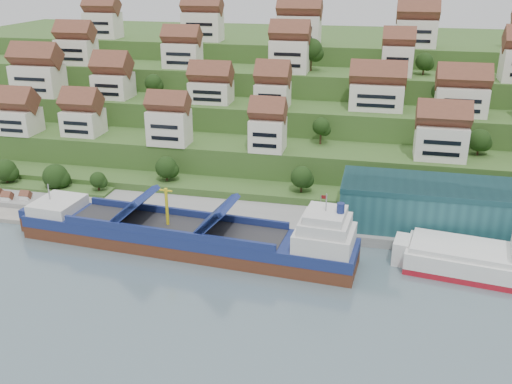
# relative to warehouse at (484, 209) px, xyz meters

# --- Properties ---
(ground) EXTENTS (300.00, 300.00, 0.00)m
(ground) POSITION_rel_warehouse_xyz_m (-52.00, -17.00, -7.20)
(ground) COLOR slate
(ground) RESTS_ON ground
(quay) EXTENTS (180.00, 14.00, 2.20)m
(quay) POSITION_rel_warehouse_xyz_m (-32.00, -2.00, -6.10)
(quay) COLOR gray
(quay) RESTS_ON ground
(pebble_beach) EXTENTS (45.00, 20.00, 1.00)m
(pebble_beach) POSITION_rel_warehouse_xyz_m (-110.00, -5.00, -6.70)
(pebble_beach) COLOR gray
(pebble_beach) RESTS_ON ground
(hillside) EXTENTS (260.00, 128.00, 31.00)m
(hillside) POSITION_rel_warehouse_xyz_m (-52.00, 86.55, 3.46)
(hillside) COLOR #2D4C1E
(hillside) RESTS_ON ground
(hillside_village) EXTENTS (159.67, 63.99, 29.30)m
(hillside_village) POSITION_rel_warehouse_xyz_m (-52.63, 45.16, 17.83)
(hillside_village) COLOR white
(hillside_village) RESTS_ON ground
(hillside_trees) EXTENTS (144.76, 62.85, 32.35)m
(hillside_trees) POSITION_rel_warehouse_xyz_m (-58.84, 28.24, 9.81)
(hillside_trees) COLOR #1D3913
(hillside_trees) RESTS_ON ground
(warehouse) EXTENTS (60.00, 15.00, 10.00)m
(warehouse) POSITION_rel_warehouse_xyz_m (0.00, 0.00, 0.00)
(warehouse) COLOR #205157
(warehouse) RESTS_ON quay
(flagpole) EXTENTS (1.28, 0.16, 8.00)m
(flagpole) POSITION_rel_warehouse_xyz_m (-33.89, -7.00, -0.32)
(flagpole) COLOR gray
(flagpole) RESTS_ON quay
(beach_huts) EXTENTS (14.40, 3.70, 2.20)m
(beach_huts) POSITION_rel_warehouse_xyz_m (-112.00, -6.25, -5.10)
(beach_huts) COLOR white
(beach_huts) RESTS_ON pebble_beach
(cargo_ship) EXTENTS (71.86, 16.54, 15.71)m
(cargo_ship) POSITION_rel_warehouse_xyz_m (-58.82, -18.22, -4.15)
(cargo_ship) COLOR #522919
(cargo_ship) RESTS_ON ground
(second_ship) EXTENTS (31.66, 15.53, 8.80)m
(second_ship) POSITION_rel_warehouse_xyz_m (-0.16, -15.69, -4.54)
(second_ship) COLOR maroon
(second_ship) RESTS_ON ground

